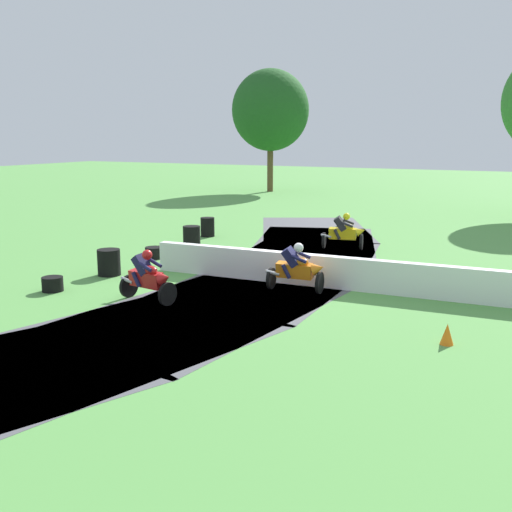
{
  "coord_description": "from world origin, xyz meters",
  "views": [
    {
      "loc": [
        7.58,
        -15.91,
        4.25
      ],
      "look_at": [
        -0.0,
        -0.87,
        0.9
      ],
      "focal_mm": 43.27,
      "sensor_mm": 36.0,
      "label": 1
    }
  ],
  "objects_px": {
    "motorcycle_trailing_yellow": "(345,232)",
    "tire_stack_far": "(154,253)",
    "tire_stack_extra_a": "(192,236)",
    "motorcycle_lead_red": "(148,277)",
    "tire_stack_extra_b": "(208,227)",
    "motorcycle_chase_orange": "(297,268)",
    "tire_stack_mid_b": "(109,262)",
    "tire_stack_mid_a": "(53,284)",
    "traffic_cone": "(447,334)"
  },
  "relations": [
    {
      "from": "tire_stack_mid_b",
      "to": "tire_stack_mid_a",
      "type": "bearing_deg",
      "value": -92.65
    },
    {
      "from": "motorcycle_lead_red",
      "to": "tire_stack_mid_a",
      "type": "xyz_separation_m",
      "value": [
        -3.03,
        -0.28,
        -0.46
      ]
    },
    {
      "from": "motorcycle_lead_red",
      "to": "tire_stack_far",
      "type": "distance_m",
      "value": 5.7
    },
    {
      "from": "tire_stack_mid_a",
      "to": "tire_stack_extra_a",
      "type": "height_order",
      "value": "tire_stack_extra_a"
    },
    {
      "from": "motorcycle_trailing_yellow",
      "to": "tire_stack_extra_a",
      "type": "height_order",
      "value": "motorcycle_trailing_yellow"
    },
    {
      "from": "tire_stack_far",
      "to": "motorcycle_trailing_yellow",
      "type": "bearing_deg",
      "value": 40.96
    },
    {
      "from": "motorcycle_trailing_yellow",
      "to": "tire_stack_extra_b",
      "type": "relative_size",
      "value": 2.12
    },
    {
      "from": "motorcycle_chase_orange",
      "to": "tire_stack_extra_b",
      "type": "distance_m",
      "value": 9.79
    },
    {
      "from": "tire_stack_mid_a",
      "to": "tire_stack_far",
      "type": "xyz_separation_m",
      "value": [
        -0.19,
        4.96,
        -0.0
      ]
    },
    {
      "from": "tire_stack_far",
      "to": "tire_stack_extra_b",
      "type": "xyz_separation_m",
      "value": [
        -0.78,
        4.84,
        0.2
      ]
    },
    {
      "from": "tire_stack_extra_a",
      "to": "traffic_cone",
      "type": "bearing_deg",
      "value": -33.47
    },
    {
      "from": "motorcycle_lead_red",
      "to": "tire_stack_extra_a",
      "type": "relative_size",
      "value": 2.14
    },
    {
      "from": "tire_stack_mid_a",
      "to": "tire_stack_extra_b",
      "type": "bearing_deg",
      "value": 95.63
    },
    {
      "from": "motorcycle_trailing_yellow",
      "to": "traffic_cone",
      "type": "relative_size",
      "value": 3.86
    },
    {
      "from": "motorcycle_chase_orange",
      "to": "tire_stack_far",
      "type": "xyz_separation_m",
      "value": [
        -6.21,
        2.01,
        -0.46
      ]
    },
    {
      "from": "motorcycle_trailing_yellow",
      "to": "tire_stack_extra_b",
      "type": "height_order",
      "value": "motorcycle_trailing_yellow"
    },
    {
      "from": "motorcycle_lead_red",
      "to": "tire_stack_mid_a",
      "type": "relative_size",
      "value": 2.97
    },
    {
      "from": "tire_stack_mid_b",
      "to": "tire_stack_extra_b",
      "type": "relative_size",
      "value": 1.0
    },
    {
      "from": "motorcycle_chase_orange",
      "to": "tire_stack_mid_b",
      "type": "distance_m",
      "value": 5.96
    },
    {
      "from": "motorcycle_chase_orange",
      "to": "traffic_cone",
      "type": "bearing_deg",
      "value": -30.18
    },
    {
      "from": "tire_stack_far",
      "to": "traffic_cone",
      "type": "bearing_deg",
      "value": -23.33
    },
    {
      "from": "motorcycle_trailing_yellow",
      "to": "tire_stack_far",
      "type": "xyz_separation_m",
      "value": [
        -5.32,
        -4.61,
        -0.46
      ]
    },
    {
      "from": "motorcycle_trailing_yellow",
      "to": "tire_stack_far",
      "type": "relative_size",
      "value": 2.68
    },
    {
      "from": "motorcycle_chase_orange",
      "to": "tire_stack_far",
      "type": "relative_size",
      "value": 2.65
    },
    {
      "from": "tire_stack_mid_a",
      "to": "traffic_cone",
      "type": "relative_size",
      "value": 1.31
    },
    {
      "from": "motorcycle_lead_red",
      "to": "tire_stack_mid_b",
      "type": "bearing_deg",
      "value": 146.17
    },
    {
      "from": "motorcycle_lead_red",
      "to": "traffic_cone",
      "type": "xyz_separation_m",
      "value": [
        7.42,
        0.1,
        -0.44
      ]
    },
    {
      "from": "tire_stack_far",
      "to": "tire_stack_extra_a",
      "type": "xyz_separation_m",
      "value": [
        -0.06,
        2.48,
        0.2
      ]
    },
    {
      "from": "tire_stack_mid_b",
      "to": "tire_stack_extra_a",
      "type": "height_order",
      "value": "same"
    },
    {
      "from": "tire_stack_extra_b",
      "to": "motorcycle_trailing_yellow",
      "type": "bearing_deg",
      "value": -2.14
    },
    {
      "from": "tire_stack_far",
      "to": "traffic_cone",
      "type": "distance_m",
      "value": 11.59
    },
    {
      "from": "tire_stack_extra_b",
      "to": "motorcycle_lead_red",
      "type": "bearing_deg",
      "value": -67.25
    },
    {
      "from": "tire_stack_mid_b",
      "to": "tire_stack_far",
      "type": "distance_m",
      "value": 2.75
    },
    {
      "from": "motorcycle_chase_orange",
      "to": "tire_stack_mid_b",
      "type": "bearing_deg",
      "value": -173.13
    },
    {
      "from": "tire_stack_mid_a",
      "to": "tire_stack_extra_a",
      "type": "relative_size",
      "value": 0.72
    },
    {
      "from": "traffic_cone",
      "to": "motorcycle_trailing_yellow",
      "type": "bearing_deg",
      "value": 120.06
    },
    {
      "from": "motorcycle_lead_red",
      "to": "tire_stack_extra_a",
      "type": "bearing_deg",
      "value": 114.56
    },
    {
      "from": "tire_stack_extra_a",
      "to": "tire_stack_extra_b",
      "type": "height_order",
      "value": "same"
    },
    {
      "from": "tire_stack_far",
      "to": "motorcycle_chase_orange",
      "type": "bearing_deg",
      "value": -17.95
    },
    {
      "from": "tire_stack_mid_a",
      "to": "traffic_cone",
      "type": "distance_m",
      "value": 10.46
    },
    {
      "from": "tire_stack_far",
      "to": "motorcycle_lead_red",
      "type": "bearing_deg",
      "value": -55.51
    },
    {
      "from": "tire_stack_mid_a",
      "to": "tire_stack_far",
      "type": "distance_m",
      "value": 4.97
    },
    {
      "from": "traffic_cone",
      "to": "motorcycle_chase_orange",
      "type": "bearing_deg",
      "value": 149.82
    },
    {
      "from": "motorcycle_lead_red",
      "to": "tire_stack_extra_b",
      "type": "xyz_separation_m",
      "value": [
        -3.99,
        9.53,
        -0.26
      ]
    },
    {
      "from": "motorcycle_chase_orange",
      "to": "tire_stack_mid_b",
      "type": "height_order",
      "value": "motorcycle_chase_orange"
    },
    {
      "from": "tire_stack_mid_b",
      "to": "traffic_cone",
      "type": "height_order",
      "value": "tire_stack_mid_b"
    },
    {
      "from": "tire_stack_mid_a",
      "to": "tire_stack_extra_b",
      "type": "relative_size",
      "value": 0.72
    },
    {
      "from": "motorcycle_chase_orange",
      "to": "motorcycle_trailing_yellow",
      "type": "bearing_deg",
      "value": 97.68
    },
    {
      "from": "traffic_cone",
      "to": "tire_stack_extra_b",
      "type": "bearing_deg",
      "value": 140.44
    },
    {
      "from": "tire_stack_mid_a",
      "to": "tire_stack_extra_a",
      "type": "distance_m",
      "value": 7.46
    }
  ]
}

